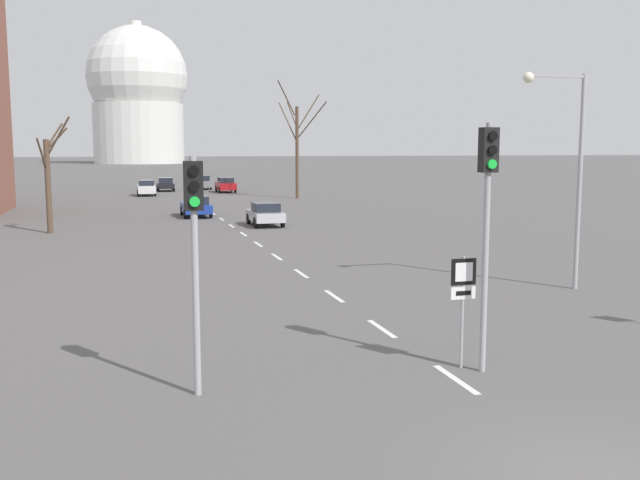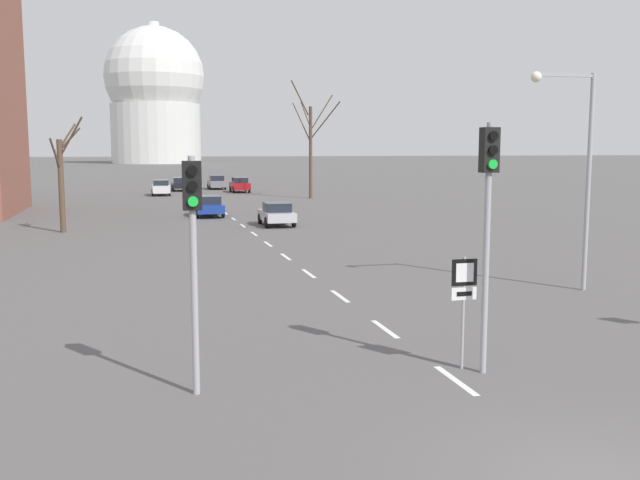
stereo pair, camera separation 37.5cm
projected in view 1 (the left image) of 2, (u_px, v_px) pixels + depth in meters
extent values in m
cube|color=silver|center=(456.00, 379.00, 15.33)|extent=(0.16, 2.00, 0.01)
cube|color=silver|center=(382.00, 328.00, 19.63)|extent=(0.16, 2.00, 0.01)
cube|color=silver|center=(334.00, 296.00, 23.92)|extent=(0.16, 2.00, 0.01)
cube|color=silver|center=(301.00, 273.00, 28.22)|extent=(0.16, 2.00, 0.01)
cube|color=silver|center=(277.00, 257.00, 32.51)|extent=(0.16, 2.00, 0.01)
cube|color=silver|center=(258.00, 244.00, 36.80)|extent=(0.16, 2.00, 0.01)
cube|color=silver|center=(243.00, 234.00, 41.10)|extent=(0.16, 2.00, 0.01)
cube|color=silver|center=(231.00, 226.00, 45.39)|extent=(0.16, 2.00, 0.01)
cube|color=silver|center=(222.00, 219.00, 49.68)|extent=(0.16, 2.00, 0.01)
cube|color=silver|center=(213.00, 213.00, 53.98)|extent=(0.16, 2.00, 0.01)
cube|color=silver|center=(206.00, 209.00, 58.27)|extent=(0.16, 2.00, 0.01)
cube|color=silver|center=(200.00, 204.00, 62.57)|extent=(0.16, 2.00, 0.01)
cylinder|color=#9E9EA3|center=(486.00, 250.00, 15.54)|extent=(0.14, 0.14, 5.48)
cube|color=black|center=(489.00, 150.00, 15.26)|extent=(0.36, 0.28, 0.96)
cylinder|color=black|center=(493.00, 136.00, 15.06)|extent=(0.20, 0.06, 0.20)
cylinder|color=black|center=(493.00, 150.00, 15.10)|extent=(0.20, 0.06, 0.20)
cylinder|color=green|center=(492.00, 164.00, 15.14)|extent=(0.20, 0.06, 0.20)
cylinder|color=#9E9EA3|center=(195.00, 278.00, 14.08)|extent=(0.14, 0.14, 4.80)
cube|color=black|center=(193.00, 186.00, 13.84)|extent=(0.36, 0.28, 0.96)
cylinder|color=black|center=(194.00, 171.00, 13.64)|extent=(0.20, 0.06, 0.20)
cylinder|color=black|center=(194.00, 186.00, 13.68)|extent=(0.20, 0.06, 0.20)
cylinder|color=green|center=(195.00, 202.00, 13.72)|extent=(0.20, 0.06, 0.20)
cylinder|color=#9E9EA3|center=(462.00, 312.00, 15.99)|extent=(0.07, 0.07, 2.56)
cube|color=black|center=(464.00, 272.00, 15.85)|extent=(0.60, 0.03, 0.60)
cube|color=white|center=(464.00, 272.00, 15.83)|extent=(0.42, 0.01, 0.42)
cube|color=white|center=(463.00, 293.00, 15.91)|extent=(0.60, 0.03, 0.28)
cube|color=black|center=(463.00, 293.00, 15.89)|extent=(0.36, 0.01, 0.10)
cylinder|color=#9E9EA3|center=(580.00, 183.00, 24.71)|extent=(0.16, 0.16, 7.45)
cube|color=#9E9EA3|center=(557.00, 76.00, 23.95)|extent=(2.16, 0.10, 0.10)
sphere|color=#F2EAC6|center=(528.00, 77.00, 23.66)|extent=(0.36, 0.36, 0.36)
cube|color=maroon|center=(226.00, 186.00, 79.33)|extent=(1.84, 4.38, 0.75)
cube|color=#1E232D|center=(226.00, 180.00, 79.04)|extent=(1.56, 2.10, 0.56)
cylinder|color=black|center=(216.00, 189.00, 80.44)|extent=(0.18, 0.69, 0.69)
cylinder|color=black|center=(232.00, 188.00, 80.91)|extent=(0.18, 0.69, 0.69)
cylinder|color=black|center=(220.00, 190.00, 77.85)|extent=(0.18, 0.69, 0.69)
cylinder|color=black|center=(235.00, 190.00, 78.32)|extent=(0.18, 0.69, 0.69)
cube|color=black|center=(165.00, 185.00, 81.59)|extent=(1.80, 3.83, 0.58)
cube|color=#1E232D|center=(165.00, 180.00, 81.33)|extent=(1.53, 1.84, 0.62)
cylinder|color=black|center=(157.00, 188.00, 82.53)|extent=(0.18, 0.72, 0.72)
cylinder|color=black|center=(172.00, 187.00, 82.99)|extent=(0.18, 0.72, 0.72)
cylinder|color=black|center=(158.00, 189.00, 80.26)|extent=(0.18, 0.72, 0.72)
cylinder|color=black|center=(174.00, 188.00, 80.72)|extent=(0.18, 0.72, 0.72)
cube|color=slate|center=(202.00, 184.00, 85.31)|extent=(1.86, 4.31, 0.72)
cube|color=#1E232D|center=(202.00, 178.00, 85.02)|extent=(1.58, 2.07, 0.62)
cylinder|color=black|center=(193.00, 186.00, 86.40)|extent=(0.18, 0.62, 0.62)
cylinder|color=black|center=(208.00, 186.00, 86.87)|extent=(0.18, 0.62, 0.62)
cylinder|color=black|center=(196.00, 187.00, 83.85)|extent=(0.18, 0.62, 0.62)
cylinder|color=black|center=(211.00, 187.00, 84.32)|extent=(0.18, 0.62, 0.62)
cube|color=silver|center=(146.00, 189.00, 73.84)|extent=(1.77, 4.07, 0.75)
cube|color=#1E232D|center=(146.00, 183.00, 73.56)|extent=(1.50, 1.95, 0.55)
cylinder|color=black|center=(138.00, 192.00, 74.86)|extent=(0.18, 0.64, 0.64)
cylinder|color=black|center=(154.00, 192.00, 75.31)|extent=(0.18, 0.64, 0.64)
cylinder|color=black|center=(138.00, 193.00, 72.46)|extent=(0.18, 0.64, 0.64)
cylinder|color=black|center=(155.00, 193.00, 72.91)|extent=(0.18, 0.64, 0.64)
cube|color=navy|center=(196.00, 208.00, 51.47)|extent=(1.90, 4.48, 0.61)
cube|color=#1E232D|center=(196.00, 200.00, 51.19)|extent=(1.61, 2.15, 0.56)
cylinder|color=black|center=(182.00, 210.00, 52.59)|extent=(0.18, 0.69, 0.69)
cylinder|color=black|center=(206.00, 210.00, 53.08)|extent=(0.18, 0.69, 0.69)
cylinder|color=black|center=(185.00, 214.00, 49.95)|extent=(0.18, 0.69, 0.69)
cylinder|color=black|center=(211.00, 213.00, 50.43)|extent=(0.18, 0.69, 0.69)
cube|color=#B7B7BC|center=(265.00, 216.00, 45.43)|extent=(1.83, 3.96, 0.57)
cube|color=#1E232D|center=(266.00, 207.00, 45.17)|extent=(1.56, 1.90, 0.57)
cylinder|color=black|center=(248.00, 219.00, 46.40)|extent=(0.18, 0.70, 0.70)
cylinder|color=black|center=(274.00, 218.00, 46.87)|extent=(0.18, 0.70, 0.70)
cylinder|color=black|center=(255.00, 223.00, 44.06)|extent=(0.18, 0.70, 0.70)
cylinder|color=black|center=(283.00, 222.00, 44.53)|extent=(0.18, 0.70, 0.70)
cylinder|color=brown|center=(48.00, 187.00, 41.22)|extent=(0.33, 0.33, 5.43)
cylinder|color=brown|center=(58.00, 137.00, 40.56)|extent=(1.46, 1.18, 2.31)
cylinder|color=brown|center=(44.00, 162.00, 41.55)|extent=(0.50, 1.30, 1.55)
cylinder|color=brown|center=(54.00, 136.00, 41.17)|extent=(0.99, 0.56, 1.49)
cylinder|color=brown|center=(57.00, 139.00, 41.00)|extent=(1.26, 0.19, 1.37)
cylinder|color=brown|center=(42.00, 154.00, 40.23)|extent=(0.44, 1.56, 1.88)
cylinder|color=brown|center=(297.00, 153.00, 69.51)|extent=(0.32, 0.32, 8.91)
cylinder|color=brown|center=(292.00, 115.00, 70.88)|extent=(0.15, 3.96, 2.77)
cylinder|color=brown|center=(286.00, 98.00, 67.15)|extent=(2.44, 3.10, 3.10)
cylinder|color=brown|center=(308.00, 113.00, 69.26)|extent=(2.28, 0.22, 3.51)
cylinder|color=brown|center=(312.00, 120.00, 68.19)|extent=(2.19, 2.82, 3.42)
cylinder|color=brown|center=(288.00, 121.00, 70.36)|extent=(1.15, 3.06, 3.85)
cylinder|color=silver|center=(139.00, 134.00, 224.46)|extent=(27.89, 27.89, 18.59)
sphere|color=silver|center=(137.00, 76.00, 222.17)|extent=(30.99, 30.99, 30.99)
cylinder|color=silver|center=(136.00, 30.00, 220.37)|extent=(3.72, 3.72, 5.42)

